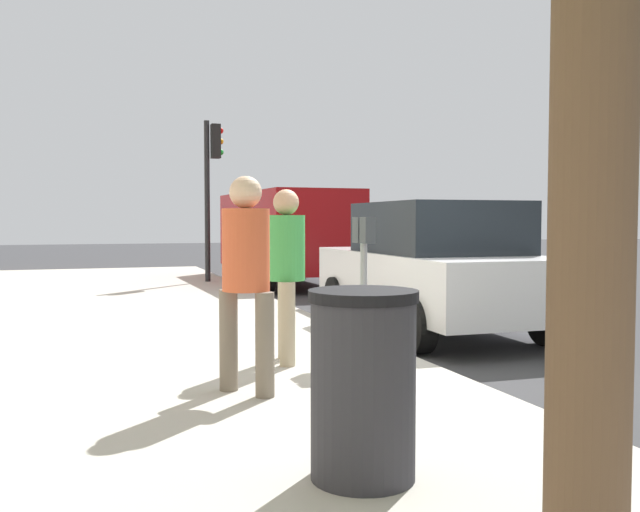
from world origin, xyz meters
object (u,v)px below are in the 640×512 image
Objects in this scene: traffic_signal at (212,174)px; parking_meter at (364,256)px; trash_bin at (363,384)px; parked_van_far at (285,232)px; pedestrian_bystander at (246,267)px; parked_sedan_near at (433,267)px; pedestrian_at_meter at (286,262)px.

parking_meter is at bearing 179.54° from traffic_signal.
parked_van_far is at bearing -14.11° from trash_bin.
parked_van_far is (10.43, -3.30, 0.09)m from pedestrian_bystander.
parked_van_far reaches higher than trash_bin.
parked_sedan_near is at bearing 179.99° from parked_van_far.
trash_bin is (-5.08, 3.12, -0.24)m from parked_sedan_near.
parked_van_far is (9.34, -1.85, 0.09)m from parking_meter.
pedestrian_at_meter is at bearing -8.45° from trash_bin.
parking_meter is 0.82× the size of pedestrian_bystander.
traffic_signal is (7.13, 1.77, 1.68)m from parked_sedan_near.
pedestrian_bystander is (-1.08, 0.64, 0.04)m from pedestrian_at_meter.
pedestrian_bystander is at bearing 5.36° from trash_bin.
parked_sedan_near is at bearing -31.52° from trash_bin.
parked_van_far reaches higher than parking_meter.
parked_van_far is 5.20× the size of trash_bin.
trash_bin is at bearing 157.55° from parking_meter.
pedestrian_at_meter is 0.32× the size of parked_van_far.
traffic_signal reaches higher than pedestrian_at_meter.
pedestrian_at_meter is 1.66× the size of trash_bin.
parking_meter is 0.82m from pedestrian_at_meter.
parked_sedan_near reaches higher than parking_meter.
parked_van_far is at bearing 86.87° from pedestrian_at_meter.
pedestrian_bystander is at bearing 162.42° from parked_van_far.
traffic_signal is (9.15, -0.07, 1.41)m from parking_meter.
pedestrian_at_meter reaches higher than trash_bin.
parking_meter is at bearing 13.54° from pedestrian_at_meter.
pedestrian_bystander is at bearing 171.51° from traffic_signal.
parked_van_far reaches higher than pedestrian_at_meter.
pedestrian_at_meter is 3.13m from trash_bin.
parked_sedan_near is 7.54m from traffic_signal.
pedestrian_bystander is 0.33× the size of parked_van_far.
parking_meter is 1.82m from pedestrian_bystander.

